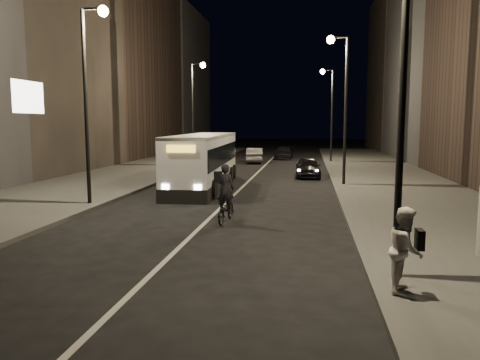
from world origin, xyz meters
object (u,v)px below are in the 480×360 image
(streetlight_left_far, at_px, (195,100))
(city_bus, at_px, (204,159))
(streetlight_right_near, at_px, (392,37))
(streetlight_right_far, at_px, (329,102))
(car_far, at_px, (284,153))
(streetlight_right_mid, at_px, (341,90))
(pedestrian_woman, at_px, (406,249))
(car_mid, at_px, (255,155))
(car_near, at_px, (308,167))
(cyclist_on_bicycle, at_px, (226,203))
(streetlight_left_near, at_px, (91,79))

(streetlight_left_far, distance_m, city_bus, 12.46)
(streetlight_right_near, distance_m, streetlight_right_far, 32.00)
(streetlight_left_far, xyz_separation_m, car_far, (6.52, 10.00, -4.75))
(streetlight_right_mid, relative_size, streetlight_right_far, 1.00)
(pedestrian_woman, height_order, car_mid, pedestrian_woman)
(streetlight_right_far, relative_size, car_near, 2.08)
(streetlight_right_mid, height_order, city_bus, streetlight_right_mid)
(pedestrian_woman, bearing_deg, car_near, 17.58)
(pedestrian_woman, height_order, car_far, pedestrian_woman)
(streetlight_right_near, distance_m, city_bus, 16.79)
(streetlight_right_far, height_order, city_bus, streetlight_right_far)
(car_near, xyz_separation_m, car_far, (-2.41, 15.59, -0.06))
(car_far, bearing_deg, streetlight_left_far, -121.29)
(car_far, bearing_deg, pedestrian_woman, -81.39)
(cyclist_on_bicycle, bearing_deg, city_bus, 113.01)
(streetlight_left_near, bearing_deg, city_bus, 63.79)
(streetlight_right_near, height_order, city_bus, streetlight_right_near)
(streetlight_right_mid, bearing_deg, car_far, 101.71)
(streetlight_right_mid, bearing_deg, streetlight_right_far, 90.00)
(streetlight_left_far, xyz_separation_m, car_near, (8.93, -5.60, -4.69))
(city_bus, relative_size, car_far, 2.61)
(city_bus, xyz_separation_m, car_mid, (0.91, 16.50, -0.93))
(streetlight_left_far, height_order, city_bus, streetlight_left_far)
(streetlight_left_near, distance_m, streetlight_left_far, 18.00)
(streetlight_right_far, height_order, car_mid, streetlight_right_far)
(car_near, bearing_deg, car_far, 97.04)
(streetlight_right_near, xyz_separation_m, streetlight_left_near, (-10.66, 8.00, 0.00))
(city_bus, bearing_deg, streetlight_right_near, -65.44)
(car_mid, bearing_deg, car_far, -121.62)
(streetlight_right_mid, bearing_deg, streetlight_left_far, 136.84)
(cyclist_on_bicycle, height_order, pedestrian_woman, cyclist_on_bicycle)
(streetlight_right_near, distance_m, streetlight_left_near, 13.33)
(streetlight_left_near, relative_size, pedestrian_woman, 4.67)
(streetlight_right_far, relative_size, pedestrian_woman, 4.67)
(streetlight_left_near, xyz_separation_m, pedestrian_woman, (10.93, -9.00, -4.33))
(city_bus, height_order, car_far, city_bus)
(streetlight_right_mid, relative_size, streetlight_left_near, 1.00)
(cyclist_on_bicycle, xyz_separation_m, car_far, (0.46, 30.30, -0.10))
(streetlight_right_mid, height_order, cyclist_on_bicycle, streetlight_right_mid)
(streetlight_right_mid, bearing_deg, streetlight_right_near, -90.00)
(car_mid, bearing_deg, pedestrian_woman, 96.04)
(city_bus, distance_m, cyclist_on_bicycle, 9.36)
(city_bus, height_order, cyclist_on_bicycle, city_bus)
(streetlight_right_mid, bearing_deg, pedestrian_woman, -89.10)
(city_bus, bearing_deg, streetlight_left_far, 103.38)
(streetlight_right_near, distance_m, pedestrian_woman, 4.45)
(streetlight_left_near, bearing_deg, streetlight_right_far, 66.04)
(streetlight_right_mid, bearing_deg, streetlight_left_near, -143.12)
(streetlight_right_mid, height_order, pedestrian_woman, streetlight_right_mid)
(city_bus, relative_size, pedestrian_woman, 6.31)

